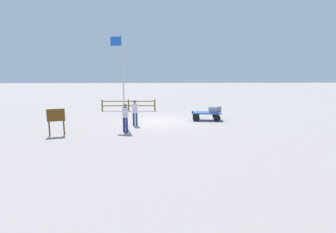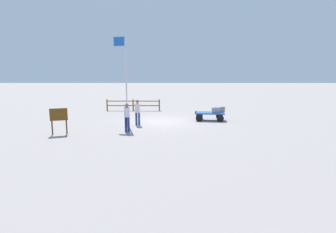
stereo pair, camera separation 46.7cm
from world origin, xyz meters
name	(u,v)px [view 1 (the left image)]	position (x,y,z in m)	size (l,w,h in m)	color
ground_plane	(159,121)	(0.00, 0.00, 0.00)	(120.00, 120.00, 0.00)	gray
luggage_cart	(206,114)	(-3.41, -0.43, 0.44)	(2.21, 1.39, 0.60)	blue
suitcase_navy	(214,109)	(-4.05, -0.60, 0.78)	(0.55, 0.50, 0.36)	gray
suitcase_maroon	(216,109)	(-4.22, -0.60, 0.79)	(0.69, 0.49, 0.39)	gray
suitcase_olive	(213,110)	(-3.87, -0.27, 0.79)	(0.60, 0.31, 0.39)	gray
worker_lead	(135,110)	(1.60, 1.28, 1.01)	(0.44, 0.44, 1.70)	navy
worker_trailing	(125,116)	(1.99, 3.35, 1.00)	(0.46, 0.46, 1.70)	navy
flagpole	(122,74)	(2.43, 0.94, 3.36)	(0.82, 0.20, 5.83)	silver
signboard	(56,118)	(5.75, 3.97, 0.99)	(0.92, 0.36, 1.49)	#4C3319
wooden_fence	(129,104)	(2.75, -5.32, 0.60)	(4.85, 0.15, 1.01)	brown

